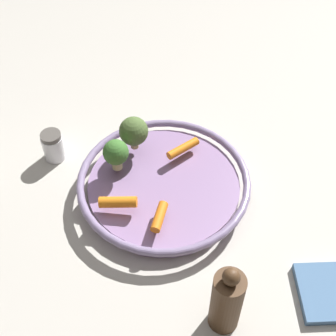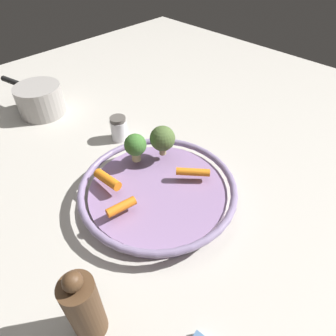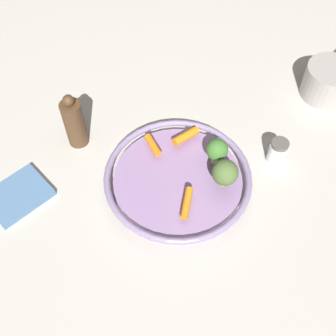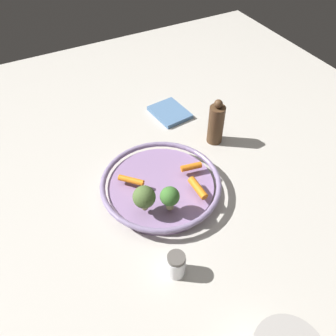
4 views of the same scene
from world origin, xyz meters
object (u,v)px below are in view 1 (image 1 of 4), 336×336
at_px(baby_carrot_left, 183,148).
at_px(pepper_mill, 227,301).
at_px(baby_carrot_back, 162,217).
at_px(broccoli_floret_edge, 116,153).
at_px(broccoli_floret_mid, 134,131).
at_px(baby_carrot_near_rim, 118,202).
at_px(serving_bowl, 164,186).
at_px(salt_shaker, 53,146).

height_order(baby_carrot_left, pepper_mill, pepper_mill).
height_order(baby_carrot_back, pepper_mill, pepper_mill).
relative_size(broccoli_floret_edge, broccoli_floret_mid, 0.93).
bearing_deg(baby_carrot_near_rim, baby_carrot_back, -107.33).
bearing_deg(baby_carrot_back, baby_carrot_left, -9.29).
height_order(baby_carrot_near_rim, broccoli_floret_edge, broccoli_floret_edge).
bearing_deg(broccoli_floret_edge, baby_carrot_back, -140.51).
xyz_separation_m(serving_bowl, salt_shaker, (0.08, 0.22, 0.01)).
relative_size(serving_bowl, salt_shaker, 4.98).
xyz_separation_m(baby_carrot_back, pepper_mill, (-0.15, -0.11, 0.01)).
bearing_deg(salt_shaker, serving_bowl, -109.12).
bearing_deg(baby_carrot_near_rim, serving_bowl, -47.56).
bearing_deg(broccoli_floret_mid, serving_bowl, -140.46).
xyz_separation_m(baby_carrot_back, broccoli_floret_edge, (0.11, 0.09, 0.03)).
height_order(baby_carrot_near_rim, baby_carrot_back, baby_carrot_near_rim).
height_order(baby_carrot_left, broccoli_floret_mid, broccoli_floret_mid).
bearing_deg(baby_carrot_left, broccoli_floret_edge, 112.71).
distance_m(serving_bowl, broccoli_floret_mid, 0.12).
distance_m(baby_carrot_near_rim, broccoli_floret_mid, 0.15).
relative_size(baby_carrot_back, broccoli_floret_mid, 0.81).
distance_m(broccoli_floret_edge, pepper_mill, 0.33).
distance_m(broccoli_floret_edge, broccoli_floret_mid, 0.06).
distance_m(baby_carrot_left, baby_carrot_back, 0.16).
height_order(serving_bowl, salt_shaker, salt_shaker).
bearing_deg(broccoli_floret_edge, baby_carrot_left, -67.29).
xyz_separation_m(baby_carrot_left, pepper_mill, (-0.31, -0.08, 0.01)).
xyz_separation_m(baby_carrot_near_rim, pepper_mill, (-0.18, -0.18, 0.01)).
distance_m(baby_carrot_back, pepper_mill, 0.18).
distance_m(baby_carrot_back, salt_shaker, 0.29).
height_order(baby_carrot_near_rim, broccoli_floret_mid, broccoli_floret_mid).
relative_size(serving_bowl, baby_carrot_near_rim, 4.87).
distance_m(baby_carrot_left, baby_carrot_near_rim, 0.17).
distance_m(serving_bowl, baby_carrot_left, 0.08).
bearing_deg(broccoli_floret_mid, baby_carrot_left, -92.99).
bearing_deg(pepper_mill, baby_carrot_left, 14.32).
xyz_separation_m(baby_carrot_near_rim, baby_carrot_back, (-0.02, -0.08, -0.00)).
relative_size(baby_carrot_left, baby_carrot_back, 1.22).
distance_m(baby_carrot_left, pepper_mill, 0.32).
bearing_deg(salt_shaker, broccoli_floret_mid, -90.99).
bearing_deg(serving_bowl, baby_carrot_near_rim, 132.44).
distance_m(baby_carrot_back, broccoli_floret_mid, 0.18).
relative_size(broccoli_floret_edge, salt_shaker, 1.01).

